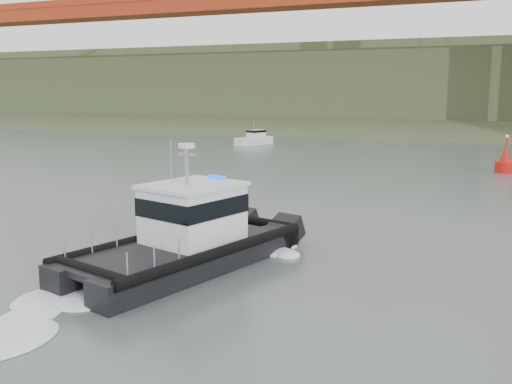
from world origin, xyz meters
TOP-DOWN VIEW (x-y plane):
  - ground at (0.00, 0.00)m, footprint 400.00×400.00m
  - headlands at (0.00, 125.50)m, footprint 500.00×105.36m
  - patrol_boat at (-2.11, 3.68)m, footprint 7.07×11.99m
  - motorboat at (-21.21, 57.90)m, footprint 4.15×6.25m
  - nav_buoy at (11.23, 40.29)m, footprint 1.79×1.79m

SIDE VIEW (x-z plane):
  - ground at x=0.00m, z-range 0.00..0.00m
  - motorboat at x=-21.21m, z-range -0.82..2.45m
  - nav_buoy at x=11.23m, z-range -0.88..2.84m
  - patrol_boat at x=-2.11m, z-range -1.37..4.12m
  - headlands at x=0.00m, z-range -6.52..20.61m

